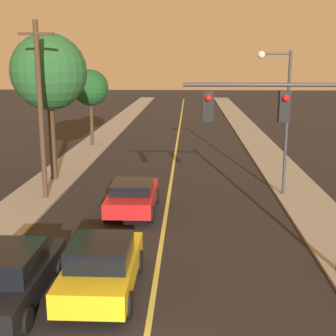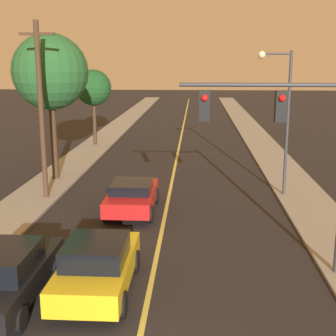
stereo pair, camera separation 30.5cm
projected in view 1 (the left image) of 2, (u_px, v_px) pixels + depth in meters
road_surface at (179, 131)px, 44.36m from camera, size 10.51×80.00×0.01m
sidewalk_left at (111, 130)px, 44.64m from camera, size 2.50×80.00×0.12m
sidewalk_right at (248, 131)px, 44.06m from camera, size 2.50×80.00×0.12m
car_near_lane_front at (102, 266)px, 13.24m from camera, size 2.02×4.32×1.60m
car_near_lane_second at (133, 196)px, 20.38m from camera, size 2.07×4.33×1.39m
car_outer_lane_front at (12, 276)px, 12.66m from camera, size 1.86×4.72×1.60m
traffic_signal_mast at (294, 134)px, 13.64m from camera, size 4.97×0.42×5.94m
streetlamp_right at (280, 104)px, 22.00m from camera, size 1.60×0.36×6.83m
utility_pole_left at (40, 109)px, 21.40m from camera, size 1.60×0.24×8.14m
tree_left_near at (90, 88)px, 35.38m from camera, size 2.72×2.72×5.75m
tree_left_far at (49, 72)px, 24.64m from camera, size 4.02×4.02×7.81m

